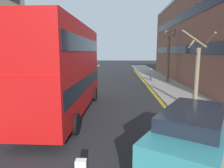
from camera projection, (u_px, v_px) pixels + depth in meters
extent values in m
cube|color=gray|center=(178.00, 94.00, 18.42)|extent=(4.00, 80.00, 0.14)
cube|color=gray|center=(40.00, 93.00, 18.87)|extent=(4.00, 80.00, 0.14)
cube|color=yellow|center=(160.00, 100.00, 16.53)|extent=(0.10, 56.00, 0.01)
cube|color=yellow|center=(158.00, 100.00, 16.54)|extent=(0.10, 56.00, 0.01)
cube|color=#B20F0F|center=(68.00, 87.00, 12.72)|extent=(2.68, 10.84, 2.60)
cube|color=#B20F0F|center=(66.00, 46.00, 12.31)|extent=(2.62, 10.62, 2.50)
cube|color=black|center=(68.00, 82.00, 12.67)|extent=(2.70, 10.41, 0.84)
cube|color=black|center=(66.00, 45.00, 12.29)|extent=(2.69, 10.19, 0.80)
cube|color=yellow|center=(83.00, 59.00, 17.77)|extent=(2.00, 0.09, 0.44)
cube|color=maroon|center=(66.00, 25.00, 12.10)|extent=(2.41, 9.76, 0.10)
cylinder|color=black|center=(64.00, 94.00, 16.28)|extent=(0.32, 1.04, 1.04)
cylinder|color=black|center=(95.00, 94.00, 16.15)|extent=(0.32, 1.04, 1.04)
cylinder|color=black|center=(25.00, 123.00, 9.68)|extent=(0.32, 1.04, 1.04)
cylinder|color=black|center=(75.00, 124.00, 9.55)|extent=(0.32, 1.04, 1.04)
cube|color=teal|center=(191.00, 146.00, 6.45)|extent=(4.03, 5.01, 1.50)
cube|color=black|center=(194.00, 121.00, 6.44)|extent=(3.03, 3.50, 0.76)
cube|color=orange|center=(191.00, 144.00, 6.44)|extent=(3.85, 4.70, 0.10)
cylinder|color=black|center=(224.00, 152.00, 7.27)|extent=(0.54, 0.70, 0.68)
cylinder|color=black|center=(175.00, 140.00, 8.23)|extent=(0.54, 0.70, 0.68)
cylinder|color=#2D2D38|center=(151.00, 77.00, 26.59)|extent=(0.22, 0.22, 0.85)
cube|color=#26262B|center=(151.00, 72.00, 26.47)|extent=(0.34, 0.22, 0.56)
sphere|color=tan|center=(151.00, 69.00, 26.41)|extent=(0.20, 0.20, 0.20)
cylinder|color=#6B6047|center=(168.00, 59.00, 25.33)|extent=(0.39, 0.39, 5.72)
cylinder|color=#6B6047|center=(175.00, 33.00, 24.66)|extent=(0.37, 1.35, 1.00)
cylinder|color=#6B6047|center=(168.00, 33.00, 25.46)|extent=(1.40, 0.23, 1.03)
cylinder|color=#6B6047|center=(166.00, 34.00, 24.81)|extent=(0.20, 0.92, 0.69)
cylinder|color=#6B6047|center=(169.00, 33.00, 24.33)|extent=(1.08, 0.35, 0.81)
cylinder|color=#6B6047|center=(196.00, 79.00, 13.05)|extent=(0.30, 0.30, 4.06)
cylinder|color=#6B6047|center=(208.00, 41.00, 12.76)|extent=(0.39, 1.36, 1.00)
cylinder|color=#6B6047|center=(192.00, 43.00, 12.99)|extent=(0.75, 0.74, 0.71)
cylinder|color=#6B6047|center=(194.00, 39.00, 12.09)|extent=(1.25, 1.18, 1.17)
cube|color=brown|center=(216.00, 39.00, 25.67)|extent=(10.00, 28.00, 11.14)
cube|color=black|center=(178.00, 20.00, 25.45)|extent=(0.04, 24.64, 1.00)
cube|color=black|center=(176.00, 50.00, 26.06)|extent=(0.04, 24.64, 1.00)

